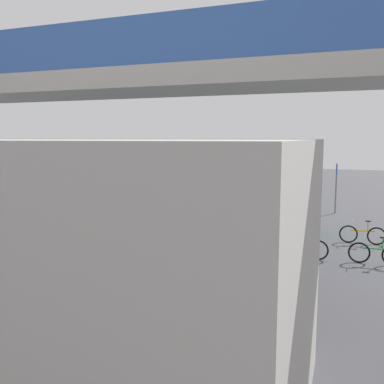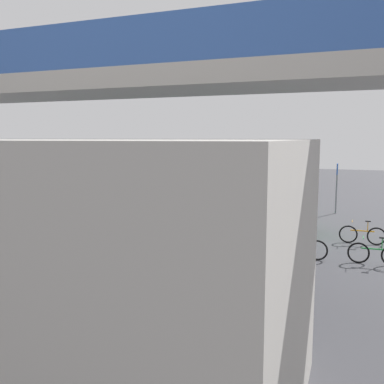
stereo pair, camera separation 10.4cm
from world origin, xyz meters
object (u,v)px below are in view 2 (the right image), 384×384
object	(u,v)px
bicycle_orange	(362,235)
bicycle_red	(302,248)
city_bus	(190,187)
traffic_sign	(337,180)
bicycle_green	(375,254)

from	to	relation	value
bicycle_orange	bicycle_red	xyz separation A→B (m)	(2.03, 2.99, 0.00)
city_bus	bicycle_orange	distance (m)	8.01
city_bus	bicycle_orange	size ratio (longest dim) A/B	6.52
city_bus	traffic_sign	size ratio (longest dim) A/B	4.12
bicycle_orange	traffic_sign	world-z (taller)	traffic_sign
bicycle_orange	bicycle_green	distance (m)	2.87
traffic_sign	city_bus	bearing A→B (deg)	41.93
bicycle_orange	city_bus	bearing A→B (deg)	-7.85
city_bus	bicycle_green	xyz separation A→B (m)	(-8.15, 3.92, -1.51)
bicycle_orange	traffic_sign	distance (m)	7.23
bicycle_orange	bicycle_red	world-z (taller)	same
city_bus	traffic_sign	world-z (taller)	city_bus
bicycle_green	bicycle_red	world-z (taller)	same
city_bus	bicycle_green	bearing A→B (deg)	154.30
bicycle_red	traffic_sign	xyz separation A→B (m)	(-0.79, -9.95, 1.52)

